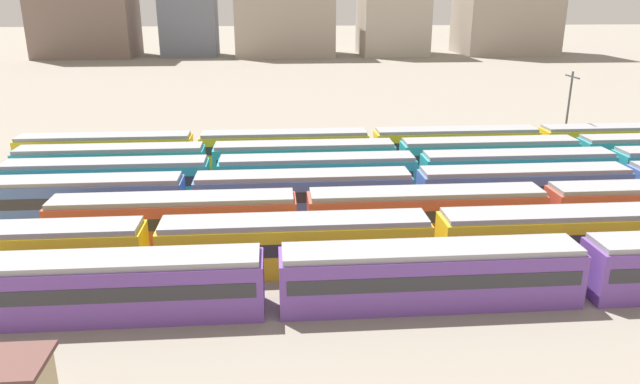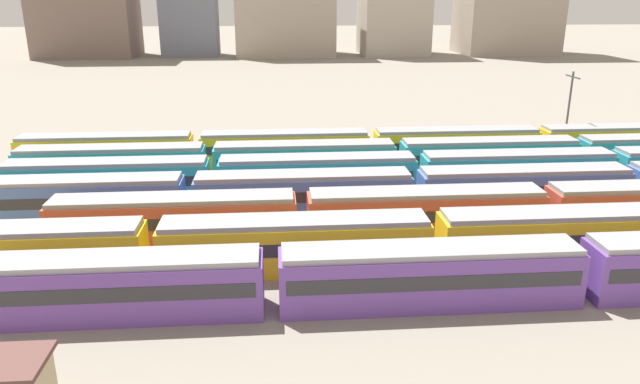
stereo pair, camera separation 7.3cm
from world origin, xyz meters
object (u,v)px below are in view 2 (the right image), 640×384
train_track_4 (613,169)px  catenary_pole_1 (569,108)px  train_track_3 (523,188)px  train_track_6 (456,145)px  train_track_5 (489,157)px  train_track_1 (295,244)px

train_track_4 → catenary_pole_1: size_ratio=11.98×
train_track_3 → train_track_6: 15.65m
train_track_3 → train_track_4: size_ratio=0.83×
train_track_4 → catenary_pole_1: 14.06m
train_track_5 → train_track_1: bearing=-134.8°
train_track_4 → catenary_pole_1: (1.80, 13.54, 3.33)m
train_track_5 → train_track_6: bearing=109.7°
train_track_5 → train_track_6: size_ratio=1.00×
train_track_1 → train_track_3: bearing=27.5°
train_track_3 → train_track_5: (0.65, 10.40, 0.00)m
train_track_4 → catenary_pole_1: catenary_pole_1 is taller
train_track_1 → train_track_5: bearing=45.2°
train_track_1 → train_track_6: 32.07m
catenary_pole_1 → train_track_6: bearing=-167.4°
train_track_3 → train_track_5: size_ratio=1.00×
train_track_3 → train_track_5: same height
train_track_4 → train_track_5: same height
train_track_3 → train_track_4: same height
train_track_6 → catenary_pole_1: catenary_pole_1 is taller
train_track_5 → catenary_pole_1: bearing=34.5°
train_track_6 → train_track_1: bearing=-125.8°
train_track_3 → catenary_pole_1: (12.80, 18.74, 3.33)m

